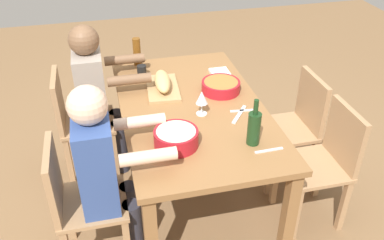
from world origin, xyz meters
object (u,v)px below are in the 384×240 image
chair_far_right (326,159)px  cutting_board (163,88)px  dining_table (192,117)px  chair_near_left (76,119)px  wine_glass (202,99)px  beer_bottle (137,52)px  cup_near_left (142,71)px  diner_near_left (97,91)px  serving_bowl_fruit (221,86)px  diner_near_right (105,165)px  napkin_stack (220,73)px  bread_loaf (162,81)px  wine_bottle (254,128)px  serving_bowl_pasta (176,137)px  chair_near_right (77,199)px  chair_far_center (296,123)px

chair_far_right → cutting_board: bearing=-127.3°
dining_table → chair_near_left: chair_near_left is taller
chair_far_right → wine_glass: size_ratio=5.12×
beer_bottle → cup_near_left: 0.22m
diner_near_left → serving_bowl_fruit: bearing=71.1°
diner_near_right → napkin_stack: diner_near_right is taller
diner_near_left → diner_near_right: bearing=0.0°
bread_loaf → wine_bottle: size_ratio=1.10×
dining_table → chair_far_right: size_ratio=1.89×
napkin_stack → dining_table: bearing=-37.5°
chair_near_left → serving_bowl_pasta: chair_near_left is taller
chair_near_right → serving_bowl_pasta: chair_near_right is taller
diner_near_left → cutting_board: (0.17, 0.46, 0.05)m
chair_near_right → wine_glass: bearing=111.8°
diner_near_right → cutting_board: diner_near_right is taller
diner_near_right → diner_near_left: (-0.89, 0.00, 0.00)m
chair_near_left → chair_far_center: bearing=74.4°
bread_loaf → wine_bottle: (0.76, 0.39, 0.04)m
chair_near_right → diner_near_right: 0.28m
chair_far_center → napkin_stack: bearing=-131.0°
chair_far_right → bread_loaf: (-0.72, -0.94, 0.32)m
cutting_board → chair_far_right: bearing=52.7°
chair_far_right → chair_far_center: same height
cutting_board → dining_table: bearing=28.5°
cutting_board → wine_bottle: bearing=27.4°
chair_near_left → bread_loaf: (0.17, 0.64, 0.32)m
diner_near_left → chair_far_right: bearing=57.7°
diner_near_right → cutting_board: 0.85m
chair_far_right → wine_bottle: size_ratio=2.93×
dining_table → chair_far_right: (0.44, 0.79, -0.17)m
cup_near_left → serving_bowl_pasta: bearing=4.6°
chair_far_right → diner_near_right: bearing=-90.0°
chair_far_center → wine_glass: (0.11, -0.75, 0.37)m
diner_near_left → dining_table: bearing=53.9°
chair_far_center → chair_near_right: bearing=-74.4°
chair_far_center → diner_near_left: (-0.44, -1.40, 0.21)m
diner_near_left → serving_bowl_pasta: (0.85, 0.42, 0.10)m
serving_bowl_fruit → cutting_board: bearing=-107.3°
wine_glass → napkin_stack: size_ratio=1.19×
chair_near_left → cutting_board: bearing=75.3°
diner_near_left → napkin_stack: bearing=88.1°
chair_far_center → serving_bowl_pasta: chair_far_center is taller
chair_far_center → dining_table: bearing=-90.0°
chair_far_right → serving_bowl_pasta: size_ratio=3.30×
dining_table → serving_bowl_fruit: (-0.15, 0.24, 0.13)m
chair_near_right → dining_table: bearing=119.2°
chair_far_center → beer_bottle: beer_bottle is taller
dining_table → wine_bottle: bearing=26.7°
cutting_board → bread_loaf: (0.00, 0.00, 0.06)m
diner_near_right → chair_far_right: 1.42m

